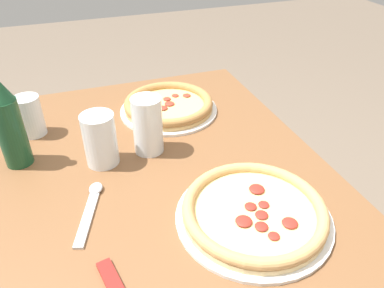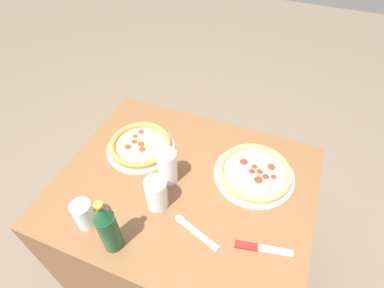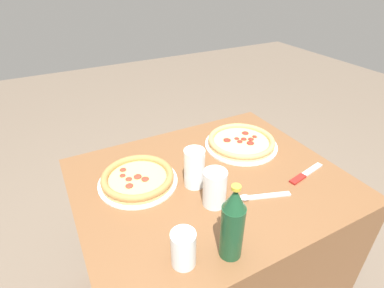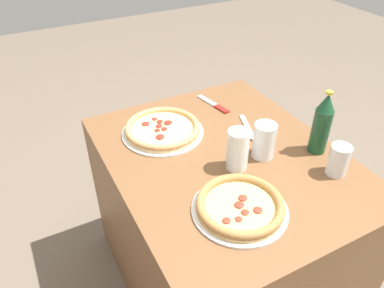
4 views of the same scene
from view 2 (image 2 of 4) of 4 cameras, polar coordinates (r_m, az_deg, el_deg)
The scene contains 10 objects.
ground_plane at distance 1.81m, azimuth -0.97°, elevation -21.27°, with size 8.00×8.00×0.00m, color #6B5B4C.
table at distance 1.48m, azimuth -1.15°, elevation -15.90°, with size 0.98×0.80×0.73m.
pizza_veggie at distance 1.30m, azimuth -9.77°, elevation -0.20°, with size 0.29×0.29×0.04m.
pizza_pepperoni at distance 1.21m, azimuth 11.80°, elevation -5.34°, with size 0.32×0.32×0.04m.
glass_cola at distance 1.10m, azimuth -19.83°, elevation -12.66°, with size 0.07×0.07×0.11m.
glass_red_wine at distance 1.14m, azimuth -4.73°, elevation -4.67°, with size 0.07×0.07×0.15m.
glass_mango_juice at distance 1.08m, azimuth -6.77°, elevation -9.50°, with size 0.08×0.08×0.13m.
beer_bottle at distance 0.98m, azimuth -15.82°, elevation -14.96°, with size 0.06×0.06×0.24m.
knife at distance 1.06m, azimuth 12.96°, elevation -18.77°, with size 0.19×0.06×0.01m.
spoon at distance 1.07m, azimuth -0.27°, elevation -15.65°, with size 0.18×0.08×0.01m.
Camera 2 is at (-0.28, 0.63, 1.67)m, focal length 28.00 mm.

